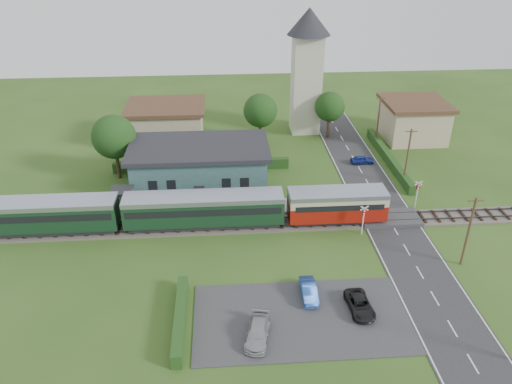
{
  "coord_description": "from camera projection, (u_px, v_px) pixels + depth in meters",
  "views": [
    {
      "loc": [
        -7.2,
        -41.59,
        27.75
      ],
      "look_at": [
        -3.94,
        4.0,
        2.82
      ],
      "focal_mm": 35.0,
      "sensor_mm": 36.0,
      "label": 1
    }
  ],
  "objects": [
    {
      "name": "tree_c",
      "position": [
        330.0,
        107.0,
        70.32
      ],
      "size": [
        4.2,
        4.2,
        6.78
      ],
      "color": "#332316",
      "rests_on": "ground"
    },
    {
      "name": "hedge_roadside",
      "position": [
        389.0,
        158.0,
        64.77
      ],
      "size": [
        0.8,
        18.0,
        1.2
      ],
      "primitive_type": "cube",
      "color": "#193814",
      "rests_on": "ground"
    },
    {
      "name": "tree_a",
      "position": [
        114.0,
        137.0,
        58.59
      ],
      "size": [
        5.2,
        5.2,
        8.0
      ],
      "color": "#332316",
      "rests_on": "ground"
    },
    {
      "name": "house_east",
      "position": [
        413.0,
        120.0,
        71.09
      ],
      "size": [
        8.8,
        8.8,
        5.5
      ],
      "color": "tan",
      "rests_on": "ground"
    },
    {
      "name": "crossing_deck",
      "position": [
        389.0,
        218.0,
        52.42
      ],
      "size": [
        6.2,
        3.4,
        0.45
      ],
      "primitive_type": "cube",
      "color": "#333335",
      "rests_on": "ground"
    },
    {
      "name": "platform",
      "position": [
        200.0,
        210.0,
        53.97
      ],
      "size": [
        30.0,
        3.0,
        0.45
      ],
      "primitive_type": "cube",
      "color": "gray",
      "rests_on": "ground"
    },
    {
      "name": "utility_pole_d",
      "position": [
        378.0,
        120.0,
        68.57
      ],
      "size": [
        1.4,
        0.22,
        7.0
      ],
      "color": "#473321",
      "rests_on": "ground"
    },
    {
      "name": "crossing_signal_far",
      "position": [
        418.0,
        190.0,
        53.83
      ],
      "size": [
        0.84,
        0.28,
        3.28
      ],
      "color": "silver",
      "rests_on": "ground"
    },
    {
      "name": "railway_track",
      "position": [
        295.0,
        223.0,
        51.85
      ],
      "size": [
        76.0,
        3.2,
        0.49
      ],
      "color": "#4C443D",
      "rests_on": "ground"
    },
    {
      "name": "pedestrian_near",
      "position": [
        256.0,
        202.0,
        53.17
      ],
      "size": [
        0.74,
        0.61,
        1.76
      ],
      "primitive_type": "imported",
      "rotation": [
        0.0,
        0.0,
        3.47
      ],
      "color": "gray",
      "rests_on": "platform"
    },
    {
      "name": "pedestrian_far",
      "position": [
        153.0,
        206.0,
        52.43
      ],
      "size": [
        0.87,
        1.02,
        1.85
      ],
      "primitive_type": "imported",
      "rotation": [
        0.0,
        0.0,
        1.77
      ],
      "color": "gray",
      "rests_on": "platform"
    },
    {
      "name": "utility_pole_b",
      "position": [
        469.0,
        231.0,
        44.05
      ],
      "size": [
        1.4,
        0.22,
        7.0
      ],
      "color": "#473321",
      "rests_on": "ground"
    },
    {
      "name": "train",
      "position": [
        172.0,
        210.0,
        50.08
      ],
      "size": [
        43.2,
        2.9,
        3.4
      ],
      "color": "#232328",
      "rests_on": "ground"
    },
    {
      "name": "streetlamp_west",
      "position": [
        109.0,
        137.0,
        64.84
      ],
      "size": [
        0.3,
        0.3,
        5.15
      ],
      "color": "#3F3F47",
      "rests_on": "ground"
    },
    {
      "name": "hedge_station",
      "position": [
        202.0,
        165.0,
        62.79
      ],
      "size": [
        22.0,
        0.8,
        1.3
      ],
      "primitive_type": "cube",
      "color": "#193814",
      "rests_on": "ground"
    },
    {
      "name": "church_tower",
      "position": [
        307.0,
        62.0,
        70.09
      ],
      "size": [
        6.0,
        6.0,
        17.6
      ],
      "color": "beige",
      "rests_on": "ground"
    },
    {
      "name": "road",
      "position": [
        395.0,
        230.0,
        50.77
      ],
      "size": [
        6.0,
        70.0,
        0.05
      ],
      "primitive_type": "cube",
      "color": "#28282B",
      "rests_on": "ground"
    },
    {
      "name": "equipment_hut",
      "position": [
        123.0,
        200.0,
        52.75
      ],
      "size": [
        2.3,
        2.3,
        2.55
      ],
      "color": "beige",
      "rests_on": "platform"
    },
    {
      "name": "station_building",
      "position": [
        200.0,
        166.0,
        57.87
      ],
      "size": [
        16.0,
        9.0,
        5.3
      ],
      "color": "#3B6F6D",
      "rests_on": "ground"
    },
    {
      "name": "house_west",
      "position": [
        167.0,
        123.0,
        69.77
      ],
      "size": [
        10.8,
        8.8,
        5.5
      ],
      "color": "tan",
      "rests_on": "ground"
    },
    {
      "name": "ground",
      "position": [
        298.0,
        234.0,
        50.15
      ],
      "size": [
        120.0,
        120.0,
        0.0
      ],
      "primitive_type": "plane",
      "color": "#2D4C19"
    },
    {
      "name": "tree_b",
      "position": [
        260.0,
        111.0,
        67.77
      ],
      "size": [
        4.6,
        4.6,
        7.34
      ],
      "color": "#332316",
      "rests_on": "ground"
    },
    {
      "name": "car_park_dark",
      "position": [
        360.0,
        305.0,
        40.04
      ],
      "size": [
        1.98,
        3.93,
        1.07
      ],
      "primitive_type": "imported",
      "rotation": [
        0.0,
        0.0,
        0.06
      ],
      "color": "black",
      "rests_on": "car_park"
    },
    {
      "name": "car_on_road",
      "position": [
        362.0,
        160.0,
        64.46
      ],
      "size": [
        3.07,
        1.34,
        1.03
      ],
      "primitive_type": "imported",
      "rotation": [
        0.0,
        0.0,
        1.61
      ],
      "color": "navy",
      "rests_on": "road"
    },
    {
      "name": "car_park_silver",
      "position": [
        258.0,
        332.0,
        37.3
      ],
      "size": [
        2.42,
        4.29,
        1.17
      ],
      "primitive_type": "imported",
      "rotation": [
        0.0,
        0.0,
        -0.2
      ],
      "color": "#A4A6AA",
      "rests_on": "car_park"
    },
    {
      "name": "utility_pole_c",
      "position": [
        407.0,
        156.0,
        58.06
      ],
      "size": [
        1.4,
        0.22,
        7.0
      ],
      "color": "#473321",
      "rests_on": "ground"
    },
    {
      "name": "car_park",
      "position": [
        301.0,
        318.0,
        39.53
      ],
      "size": [
        17.0,
        9.0,
        0.08
      ],
      "primitive_type": "cube",
      "color": "#333335",
      "rests_on": "ground"
    },
    {
      "name": "crossing_signal_near",
      "position": [
        364.0,
        216.0,
        49.17
      ],
      "size": [
        0.84,
        0.28,
        3.28
      ],
      "color": "silver",
      "rests_on": "ground"
    },
    {
      "name": "streetlamp_east",
      "position": [
        380.0,
        112.0,
        73.35
      ],
      "size": [
        0.3,
        0.3,
        5.15
      ],
      "color": "#3F3F47",
      "rests_on": "ground"
    },
    {
      "name": "hedge_carpark",
      "position": [
        180.0,
        319.0,
        38.67
      ],
      "size": [
        0.8,
        9.0,
        1.2
      ],
      "primitive_type": "cube",
      "color": "#193814",
      "rests_on": "ground"
    },
    {
      "name": "car_park_blue",
      "position": [
        309.0,
        291.0,
        41.49
      ],
      "size": [
        1.23,
        3.51,
        1.15
      ],
      "primitive_type": "imported",
      "rotation": [
        0.0,
        0.0,
        -0.0
      ],
      "color": "#234FA6",
      "rests_on": "car_park"
    }
  ]
}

